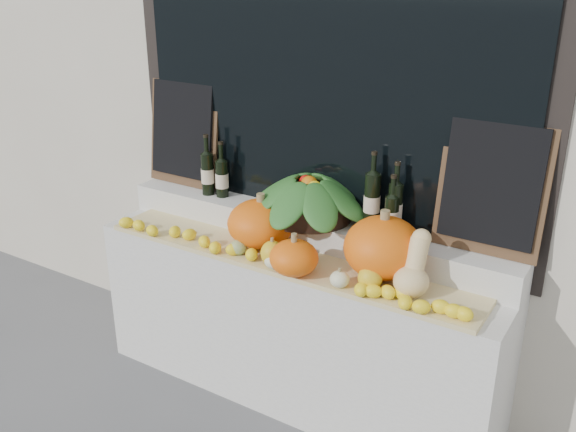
{
  "coord_description": "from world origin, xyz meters",
  "views": [
    {
      "loc": [
        1.59,
        -1.1,
        2.35
      ],
      "look_at": [
        0.0,
        1.45,
        1.12
      ],
      "focal_mm": 40.0,
      "sensor_mm": 36.0,
      "label": 1
    }
  ],
  "objects_px": {
    "wine_bottle_tall": "(372,201)",
    "produce_bowl": "(309,197)",
    "butternut_squash": "(414,271)",
    "pumpkin_right": "(383,248)",
    "pumpkin_left": "(261,223)"
  },
  "relations": [
    {
      "from": "butternut_squash",
      "to": "produce_bowl",
      "type": "bearing_deg",
      "value": 159.31
    },
    {
      "from": "butternut_squash",
      "to": "wine_bottle_tall",
      "type": "distance_m",
      "value": 0.49
    },
    {
      "from": "pumpkin_right",
      "to": "produce_bowl",
      "type": "bearing_deg",
      "value": 161.05
    },
    {
      "from": "pumpkin_left",
      "to": "pumpkin_right",
      "type": "relative_size",
      "value": 0.95
    },
    {
      "from": "pumpkin_right",
      "to": "butternut_squash",
      "type": "relative_size",
      "value": 1.27
    },
    {
      "from": "pumpkin_left",
      "to": "butternut_squash",
      "type": "bearing_deg",
      "value": -4.96
    },
    {
      "from": "pumpkin_left",
      "to": "pumpkin_right",
      "type": "bearing_deg",
      "value": 1.11
    },
    {
      "from": "butternut_squash",
      "to": "wine_bottle_tall",
      "type": "relative_size",
      "value": 0.72
    },
    {
      "from": "wine_bottle_tall",
      "to": "produce_bowl",
      "type": "bearing_deg",
      "value": -174.71
    },
    {
      "from": "pumpkin_right",
      "to": "butternut_squash",
      "type": "distance_m",
      "value": 0.21
    },
    {
      "from": "pumpkin_right",
      "to": "butternut_squash",
      "type": "xyz_separation_m",
      "value": [
        0.19,
        -0.09,
        -0.03
      ]
    },
    {
      "from": "pumpkin_left",
      "to": "wine_bottle_tall",
      "type": "height_order",
      "value": "wine_bottle_tall"
    },
    {
      "from": "butternut_squash",
      "to": "wine_bottle_tall",
      "type": "bearing_deg",
      "value": 140.02
    },
    {
      "from": "wine_bottle_tall",
      "to": "pumpkin_right",
      "type": "bearing_deg",
      "value": -51.93
    },
    {
      "from": "pumpkin_left",
      "to": "wine_bottle_tall",
      "type": "xyz_separation_m",
      "value": [
        0.53,
        0.22,
        0.16
      ]
    }
  ]
}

